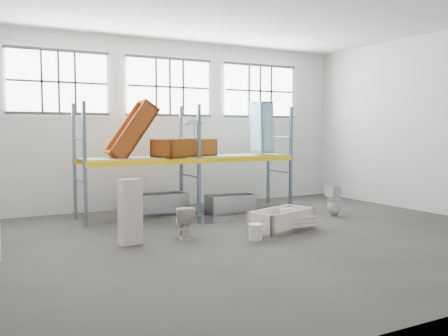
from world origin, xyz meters
TOP-DOWN VIEW (x-y plane):
  - floor at (0.00, 0.00)m, footprint 12.00×10.00m
  - wall_back at (0.00, 5.05)m, footprint 12.00×0.10m
  - wall_right at (6.05, 0.00)m, footprint 0.10×10.00m
  - window_left at (-3.20, 4.94)m, footprint 2.60×0.04m
  - window_mid at (0.00, 4.94)m, footprint 2.60×0.04m
  - window_right at (3.20, 4.94)m, footprint 2.60×0.04m
  - rack_upright_la at (-3.00, 2.90)m, footprint 0.08×0.08m
  - rack_upright_lb at (-3.00, 4.10)m, footprint 0.08×0.08m
  - rack_upright_ma at (0.00, 2.90)m, footprint 0.08×0.08m
  - rack_upright_mb at (0.00, 4.10)m, footprint 0.08×0.08m
  - rack_upright_ra at (3.00, 2.90)m, footprint 0.08×0.08m
  - rack_upright_rb at (3.00, 4.10)m, footprint 0.08×0.08m
  - rack_beam_front at (0.00, 2.90)m, footprint 6.00×0.10m
  - rack_beam_back at (0.00, 4.10)m, footprint 6.00×0.10m
  - shelf_deck at (0.00, 3.50)m, footprint 5.90×1.10m
  - wet_patch at (0.00, 2.70)m, footprint 1.80×1.80m
  - bathtub_beige at (0.91, 0.39)m, footprint 1.77×1.22m
  - cistern_spare at (1.20, 0.52)m, footprint 0.43×0.28m
  - sink_in_tub at (0.58, 0.67)m, footprint 0.53×0.53m
  - toilet_beige at (-1.43, 0.67)m, footprint 0.54×0.76m
  - cistern_tall at (-2.61, 0.67)m, footprint 0.46×0.34m
  - toilet_white at (3.27, 1.28)m, footprint 0.40×0.40m
  - steel_tub_left at (-0.81, 3.83)m, footprint 1.54×0.72m
  - steel_tub_right at (1.06, 3.03)m, footprint 1.42×0.74m
  - rust_tub_flat at (-0.17, 3.45)m, footprint 1.94×1.38m
  - rust_tub_tilted at (-1.64, 3.53)m, footprint 1.39×0.87m
  - sink_on_shelf at (-0.02, 3.13)m, footprint 0.66×0.54m
  - blue_tub_upright at (2.32, 3.47)m, footprint 0.48×0.71m
  - bucket at (-0.18, -0.23)m, footprint 0.34×0.34m

SIDE VIEW (x-z plane):
  - floor at x=0.00m, z-range -0.10..0.00m
  - wet_patch at x=0.00m, z-range 0.00..0.00m
  - sink_in_tub at x=0.58m, z-range 0.08..0.24m
  - bucket at x=-0.18m, z-range 0.00..0.34m
  - bathtub_beige at x=0.91m, z-range 0.00..0.48m
  - steel_tub_right at x=1.06m, z-range 0.00..0.51m
  - cistern_spare at x=1.20m, z-range 0.09..0.47m
  - steel_tub_left at x=-0.81m, z-range 0.00..0.56m
  - toilet_beige at x=-1.43m, z-range 0.00..0.70m
  - toilet_white at x=3.27m, z-range 0.00..0.85m
  - cistern_tall at x=-2.61m, z-range 0.00..1.33m
  - rack_upright_la at x=-3.00m, z-range 0.00..3.00m
  - rack_upright_lb at x=-3.00m, z-range 0.00..3.00m
  - rack_upright_ma at x=0.00m, z-range 0.00..3.00m
  - rack_upright_mb at x=0.00m, z-range 0.00..3.00m
  - rack_upright_ra at x=3.00m, z-range 0.00..3.00m
  - rack_upright_rb at x=3.00m, z-range 0.00..3.00m
  - rack_beam_front at x=0.00m, z-range 1.43..1.57m
  - rack_beam_back at x=0.00m, z-range 1.43..1.57m
  - shelf_deck at x=0.00m, z-range 1.57..1.59m
  - rust_tub_flat at x=-0.17m, z-range 1.57..2.07m
  - sink_on_shelf at x=-0.02m, z-range 1.83..2.36m
  - rust_tub_tilted at x=-1.64m, z-range 1.48..3.11m
  - blue_tub_upright at x=2.32m, z-range 1.64..3.15m
  - wall_back at x=0.00m, z-range 0.00..5.00m
  - wall_right at x=6.05m, z-range 0.00..5.00m
  - window_left at x=-3.20m, z-range 2.80..4.40m
  - window_mid at x=0.00m, z-range 2.80..4.40m
  - window_right at x=3.20m, z-range 2.80..4.40m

